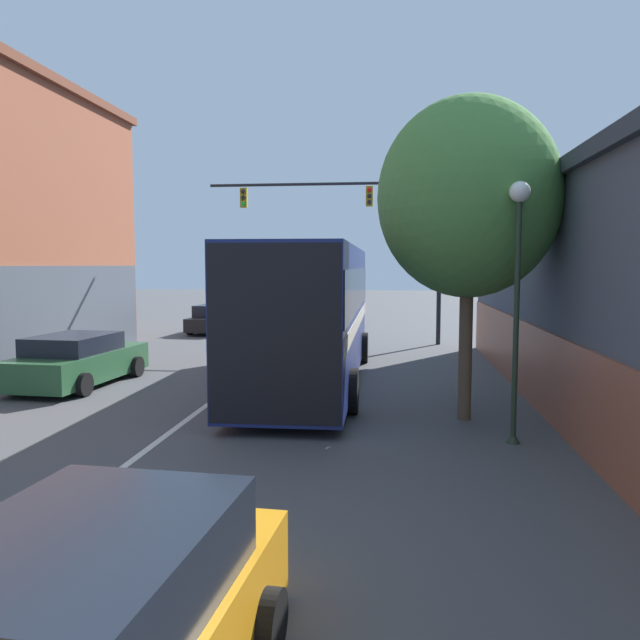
% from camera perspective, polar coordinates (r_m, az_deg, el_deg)
% --- Properties ---
extents(lane_center_line, '(0.14, 41.69, 0.01)m').
position_cam_1_polar(lane_center_line, '(15.70, -9.19, -6.85)').
color(lane_center_line, silver).
rests_on(lane_center_line, ground_plane).
extents(bus, '(3.00, 11.65, 3.69)m').
position_cam_1_polar(bus, '(17.03, -0.78, 1.16)').
color(bus, navy).
rests_on(bus, ground_plane).
extents(parked_car_left_near, '(2.13, 4.76, 1.34)m').
position_cam_1_polar(parked_car_left_near, '(30.43, -9.35, 0.12)').
color(parked_car_left_near, black).
rests_on(parked_car_left_near, ground_plane).
extents(parked_car_left_far, '(2.35, 4.59, 1.38)m').
position_cam_1_polar(parked_car_left_far, '(17.99, -21.28, -3.48)').
color(parked_car_left_far, '#285633').
rests_on(parked_car_left_far, ground_plane).
extents(traffic_signal_gantry, '(9.54, 0.36, 6.82)m').
position_cam_1_polar(traffic_signal_gantry, '(25.67, 4.52, 8.99)').
color(traffic_signal_gantry, black).
rests_on(traffic_signal_gantry, ground_plane).
extents(street_lamp, '(0.37, 0.37, 4.69)m').
position_cam_1_polar(street_lamp, '(11.62, 17.61, 3.84)').
color(street_lamp, '#233323').
rests_on(street_lamp, ground_plane).
extents(street_tree_near, '(3.71, 3.34, 6.63)m').
position_cam_1_polar(street_tree_near, '(13.27, 13.43, 10.78)').
color(street_tree_near, brown).
rests_on(street_tree_near, ground_plane).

